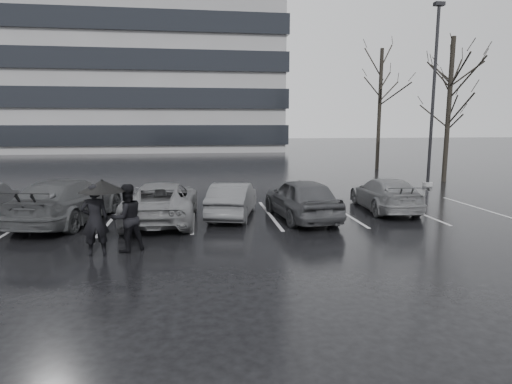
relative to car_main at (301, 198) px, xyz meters
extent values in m
plane|color=black|center=(-1.58, -1.71, -0.73)|extent=(160.00, 160.00, 0.00)
cube|color=gray|center=(-23.58, 46.29, 13.27)|extent=(60.00, 25.00, 28.00)
cube|color=black|center=(-23.58, 46.29, 1.27)|extent=(60.60, 25.60, 2.20)
cube|color=black|center=(-23.58, 46.29, 5.27)|extent=(60.60, 25.60, 2.20)
cube|color=black|center=(-23.58, 46.29, 9.27)|extent=(60.60, 25.60, 2.20)
cube|color=black|center=(-23.58, 46.29, 13.27)|extent=(60.60, 25.60, 2.20)
cube|color=black|center=(-23.58, 46.29, 17.27)|extent=(60.60, 25.60, 2.20)
imported|color=black|center=(0.00, 0.00, 0.00)|extent=(2.19, 4.42, 1.45)
imported|color=#2B2B2D|center=(-2.36, 0.66, -0.10)|extent=(2.17, 3.98, 1.24)
imported|color=#4A4A4D|center=(-4.79, 0.26, -0.05)|extent=(2.39, 4.92, 1.35)
imported|color=black|center=(-7.92, 0.53, 0.02)|extent=(3.11, 5.43, 1.48)
imported|color=#4A4A4D|center=(3.56, 1.04, -0.10)|extent=(2.02, 4.40, 1.25)
imported|color=black|center=(-6.16, -3.38, 0.19)|extent=(0.74, 0.56, 1.82)
imported|color=black|center=(-5.42, -3.14, 0.16)|extent=(1.09, 1.02, 1.78)
cylinder|color=black|center=(-5.95, -3.30, 0.11)|extent=(0.02, 0.02, 1.66)
cone|color=black|center=(-5.95, -3.30, 1.04)|extent=(1.14, 1.14, 0.29)
sphere|color=black|center=(-5.95, -3.30, 1.18)|extent=(0.05, 0.05, 0.05)
cylinder|color=gray|center=(8.56, 6.75, -0.62)|extent=(0.51, 0.51, 0.20)
cylinder|color=black|center=(8.56, 6.75, 3.85)|extent=(0.16, 0.16, 9.15)
cube|color=black|center=(8.56, 6.75, 8.47)|extent=(0.51, 0.30, 0.18)
cube|color=#A9A9AC|center=(-9.38, 0.79, -0.72)|extent=(0.12, 5.00, 0.00)
cube|color=#A9A9AC|center=(-6.58, 0.79, -0.72)|extent=(0.12, 5.00, 0.00)
cube|color=#A9A9AC|center=(-3.78, 0.79, -0.72)|extent=(0.12, 5.00, 0.00)
cube|color=#A9A9AC|center=(-0.98, 0.79, -0.72)|extent=(0.12, 5.00, 0.00)
cube|color=#A9A9AC|center=(1.82, 0.79, -0.72)|extent=(0.12, 5.00, 0.00)
cube|color=#A9A9AC|center=(4.62, 0.79, -0.72)|extent=(0.12, 5.00, 0.00)
cube|color=#A9A9AC|center=(7.42, 0.79, -0.72)|extent=(0.12, 5.00, 0.00)
cylinder|color=black|center=(10.42, 8.29, 3.27)|extent=(0.26, 0.26, 8.00)
cylinder|color=black|center=(12.92, 12.29, 2.77)|extent=(0.26, 0.26, 7.00)
cylinder|color=black|center=(9.42, 15.29, 3.52)|extent=(0.26, 0.26, 8.50)
camera|label=1|loc=(-3.56, -14.34, 2.60)|focal=30.00mm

